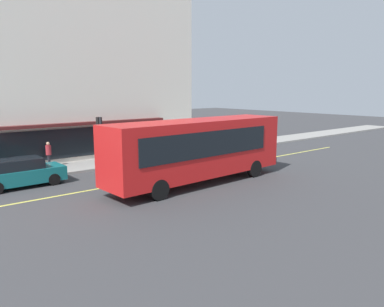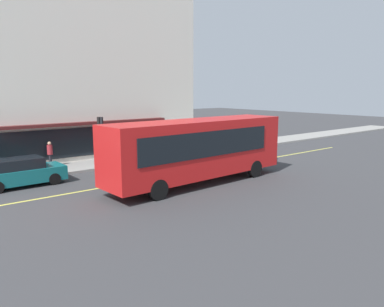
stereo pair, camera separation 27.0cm
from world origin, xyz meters
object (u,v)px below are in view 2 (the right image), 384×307
at_px(traffic_light, 101,129).
at_px(pedestrian_mid_block, 50,152).
at_px(bus, 198,148).
at_px(pedestrian_waiting, 132,145).
at_px(car_teal, 21,173).
at_px(pedestrian_at_corner, 238,136).

height_order(traffic_light, pedestrian_mid_block, traffic_light).
xyz_separation_m(bus, pedestrian_waiting, (0.43, 8.13, -0.83)).
bearing_deg(car_teal, bus, -34.75).
bearing_deg(pedestrian_waiting, car_teal, -161.78).
height_order(traffic_light, pedestrian_at_corner, traffic_light).
bearing_deg(pedestrian_at_corner, bus, -145.73).
bearing_deg(pedestrian_mid_block, car_teal, -126.97).
height_order(pedestrian_mid_block, pedestrian_at_corner, pedestrian_mid_block).
bearing_deg(bus, car_teal, 145.25).
bearing_deg(pedestrian_at_corner, car_teal, -174.79).
xyz_separation_m(pedestrian_mid_block, pedestrian_waiting, (5.55, -0.85, 0.03)).
bearing_deg(traffic_light, pedestrian_at_corner, -0.91).
height_order(car_teal, pedestrian_waiting, pedestrian_waiting).
relative_size(car_teal, pedestrian_mid_block, 2.65).
relative_size(car_teal, pedestrian_at_corner, 2.69).
height_order(bus, pedestrian_waiting, bus).
relative_size(traffic_light, pedestrian_at_corner, 1.99).
distance_m(car_teal, pedestrian_at_corner, 18.27).
bearing_deg(pedestrian_at_corner, pedestrian_mid_block, 172.99).
height_order(bus, pedestrian_at_corner, bus).
relative_size(bus, pedestrian_waiting, 6.68).
bearing_deg(pedestrian_mid_block, pedestrian_waiting, -8.75).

